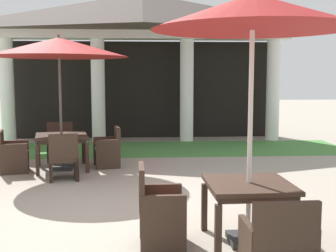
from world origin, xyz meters
The scene contains 13 objects.
ground_plane centered at (0.00, 0.00, 0.00)m, with size 60.00×60.00×0.00m, color #9E9384.
background_pavilion centered at (0.00, 7.39, 3.40)m, with size 9.11×2.98×4.35m.
lawn_strip centered at (0.00, 5.86, 0.00)m, with size 10.91×2.54×0.01m, color #47843D.
patio_table_near_foreground centered at (-1.73, 3.41, 0.64)m, with size 1.22×1.22×0.73m.
patio_umbrella_near_foreground centered at (-1.73, 3.41, 2.52)m, with size 2.84×2.84×2.79m.
patio_chair_near_foreground_south centered at (-1.53, 2.46, 0.40)m, with size 0.64×0.64×0.90m.
patio_chair_near_foreground_north centered at (-1.93, 4.37, 0.41)m, with size 0.71×0.69×0.87m.
patio_chair_near_foreground_west centered at (-2.68, 3.21, 0.40)m, with size 0.65×0.67×0.86m.
patio_chair_near_foreground_east centered at (-0.77, 3.61, 0.40)m, with size 0.62×0.65×0.87m.
patio_table_mid_left centered at (1.16, -0.83, 0.63)m, with size 0.97×0.97×0.72m.
patio_umbrella_mid_left centered at (1.16, -0.83, 2.62)m, with size 2.27×2.27×2.91m.
patio_chair_mid_left_west centered at (0.11, -0.84, 0.43)m, with size 0.52×0.56×0.94m.
patio_chair_mid_left_south centered at (1.18, -1.87, 0.40)m, with size 0.63×0.51×0.85m.
Camera 1 is at (-0.09, -5.64, 1.94)m, focal length 46.26 mm.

